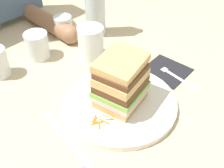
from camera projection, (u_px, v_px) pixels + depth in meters
ground_plane at (118, 99)px, 0.75m from camera, size 3.00×3.00×0.00m
main_plate at (120, 103)px, 0.73m from camera, size 0.29×0.29×0.02m
sandwich at (121, 82)px, 0.68m from camera, size 0.14×0.13×0.13m
carrot_shred_0 at (95, 121)px, 0.67m from camera, size 0.02×0.01×0.00m
carrot_shred_1 at (94, 118)px, 0.67m from camera, size 0.02×0.01×0.00m
carrot_shred_2 at (96, 122)px, 0.67m from camera, size 0.02×0.02×0.00m
carrot_shred_3 at (104, 121)px, 0.67m from camera, size 0.01×0.03×0.00m
carrot_shred_4 at (97, 123)px, 0.66m from camera, size 0.03×0.02×0.00m
carrot_shred_5 at (110, 119)px, 0.67m from camera, size 0.02×0.02×0.00m
carrot_shred_6 at (107, 117)px, 0.68m from camera, size 0.01×0.03×0.00m
carrot_shred_7 at (99, 126)px, 0.66m from camera, size 0.02×0.02×0.00m
carrot_shred_8 at (134, 88)px, 0.76m from camera, size 0.01×0.03×0.00m
carrot_shred_9 at (133, 86)px, 0.76m from camera, size 0.02×0.02×0.00m
carrot_shred_10 at (142, 85)px, 0.76m from camera, size 0.03×0.01×0.00m
carrot_shred_11 at (130, 82)px, 0.78m from camera, size 0.03×0.02×0.00m
carrot_shred_12 at (140, 88)px, 0.76m from camera, size 0.01×0.03×0.00m
carrot_shred_13 at (137, 81)px, 0.78m from camera, size 0.00×0.02×0.00m
napkin_dark at (166, 71)px, 0.84m from camera, size 0.13×0.13×0.00m
fork at (172, 73)px, 0.83m from camera, size 0.03×0.17×0.00m
knife at (68, 140)px, 0.65m from camera, size 0.04×0.20×0.00m
juice_glass at (91, 44)px, 0.87m from camera, size 0.08×0.08×0.10m
empty_tumbler_0 at (63, 26)px, 0.98m from camera, size 0.06×0.06×0.07m
empty_tumbler_1 at (37, 45)px, 0.87m from camera, size 0.07×0.07×0.08m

